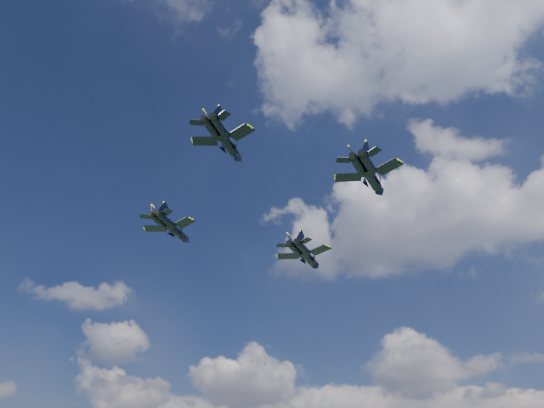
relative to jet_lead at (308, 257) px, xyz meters
The scene contains 4 objects.
jet_lead is the anchor object (origin of this frame).
jet_left 31.82m from the jet_lead, 127.37° to the right, with size 11.89×15.34×3.66m.
jet_right 30.48m from the jet_lead, 41.92° to the right, with size 13.29×16.78×4.07m.
jet_slot 42.44m from the jet_lead, 84.65° to the right, with size 11.44×14.84×3.53m.
Camera 1 is at (38.75, -76.20, 3.56)m, focal length 35.00 mm.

